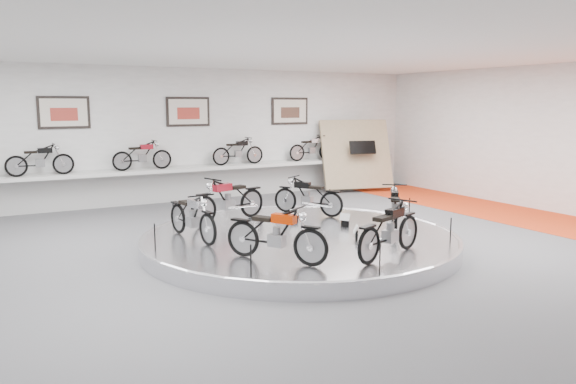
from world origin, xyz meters
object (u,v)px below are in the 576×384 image
bike_c (192,216)px  bike_d (276,233)px  bike_f (395,208)px  bike_b (228,199)px  display_platform (300,241)px  shelf (193,169)px  bike_e (390,229)px  bike_a (308,196)px

bike_c → bike_d: (0.69, -2.17, 0.01)m
bike_d → bike_f: 3.49m
bike_b → bike_d: 3.46m
bike_f → display_platform: bearing=111.7°
shelf → bike_d: size_ratio=6.74×
bike_b → bike_e: (1.26, -4.10, -0.03)m
display_platform → bike_e: bearing=-77.8°
bike_b → bike_e: bearing=91.4°
bike_c → bike_f: 4.22m
bike_a → bike_d: bike_d is taller
bike_b → bike_d: size_ratio=1.06×
bike_f → bike_d: bearing=144.0°
bike_c → bike_e: (2.55, -2.87, 0.01)m
bike_f → bike_c: bearing=111.2°
bike_b → bike_d: (-0.60, -3.41, -0.03)m
bike_a → bike_b: bike_b is taller
shelf → bike_a: bike_a is taller
display_platform → bike_b: (-0.77, 1.86, 0.66)m
bike_b → display_platform: bearing=96.9°
display_platform → bike_f: bearing=-15.9°
shelf → bike_e: (0.49, -8.64, -0.22)m
bike_d → bike_e: 1.98m
display_platform → bike_a: bearing=54.3°
bike_a → bike_c: bearing=76.1°
display_platform → bike_c: bearing=163.1°
bike_e → bike_a: bearing=59.6°
bike_f → bike_e: bearing=175.9°
display_platform → shelf: 6.46m
bike_f → bike_b: bearing=86.3°
shelf → bike_a: bearing=-75.9°
bike_e → bike_c: bearing=111.5°
bike_c → bike_f: bike_c is taller
bike_b → bike_e: bike_b is taller
bike_a → bike_e: size_ratio=0.95×
shelf → bike_a: (1.19, -4.75, -0.24)m
bike_d → display_platform: bearing=105.6°
display_platform → bike_b: bearing=112.5°
bike_a → bike_c: bike_c is taller
shelf → bike_c: 6.13m
shelf → bike_a: 4.90m
display_platform → bike_f: (1.98, -0.57, 0.61)m
display_platform → bike_d: bearing=-131.5°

